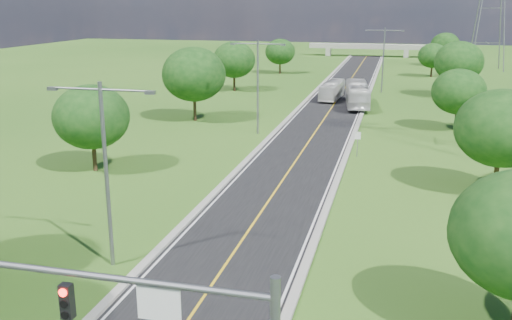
{
  "coord_description": "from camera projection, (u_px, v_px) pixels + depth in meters",
  "views": [
    {
      "loc": [
        8.46,
        -13.68,
        13.84
      ],
      "look_at": [
        -0.97,
        24.12,
        3.0
      ],
      "focal_mm": 40.0,
      "sensor_mm": 36.0,
      "label": 1
    }
  ],
  "objects": [
    {
      "name": "tree_lc",
      "position": [
        194.0,
        74.0,
        67.21
      ],
      "size": [
        7.56,
        7.56,
        8.79
      ],
      "color": "black",
      "rests_on": "ground"
    },
    {
      "name": "tree_rb",
      "position": [
        502.0,
        128.0,
        41.45
      ],
      "size": [
        6.72,
        6.72,
        7.82
      ],
      "color": "black",
      "rests_on": "ground"
    },
    {
      "name": "curb_right",
      "position": [
        365.0,
        104.0,
        79.14
      ],
      "size": [
        0.5,
        150.0,
        0.22
      ],
      "primitive_type": "cube",
      "color": "gray",
      "rests_on": "ground"
    },
    {
      "name": "tree_re",
      "position": [
        433.0,
        56.0,
        107.48
      ],
      "size": [
        5.46,
        5.46,
        6.35
      ],
      "color": "black",
      "rests_on": "ground"
    },
    {
      "name": "tree_ld",
      "position": [
        234.0,
        60.0,
        90.27
      ],
      "size": [
        6.72,
        6.72,
        7.82
      ],
      "color": "black",
      "rests_on": "ground"
    },
    {
      "name": "streetlight_mid_left",
      "position": [
        258.0,
        79.0,
        60.34
      ],
      "size": [
        5.9,
        0.25,
        10.0
      ],
      "color": "slate",
      "rests_on": "ground"
    },
    {
      "name": "bus_inbound",
      "position": [
        332.0,
        90.0,
        83.29
      ],
      "size": [
        2.9,
        9.56,
        2.62
      ],
      "primitive_type": "imported",
      "rotation": [
        0.0,
        0.0,
        -0.07
      ],
      "color": "silver",
      "rests_on": "road"
    },
    {
      "name": "ground",
      "position": [
        329.0,
        111.0,
        74.55
      ],
      "size": [
        260.0,
        260.0,
        0.0
      ],
      "primitive_type": "plane",
      "color": "#285217",
      "rests_on": "ground"
    },
    {
      "name": "streetlight_near_left",
      "position": [
        105.0,
        160.0,
        29.49
      ],
      "size": [
        5.9,
        0.25,
        10.0
      ],
      "color": "slate",
      "rests_on": "ground"
    },
    {
      "name": "bus_outbound",
      "position": [
        357.0,
        94.0,
        77.39
      ],
      "size": [
        4.19,
        12.09,
        3.3
      ],
      "primitive_type": "imported",
      "rotation": [
        0.0,
        0.0,
        3.26
      ],
      "color": "silver",
      "rests_on": "road"
    },
    {
      "name": "tree_lb",
      "position": [
        91.0,
        117.0,
        47.13
      ],
      "size": [
        6.3,
        6.3,
        7.33
      ],
      "color": "black",
      "rests_on": "ground"
    },
    {
      "name": "power_tower_far",
      "position": [
        492.0,
        1.0,
        116.14
      ],
      "size": [
        9.0,
        6.4,
        28.0
      ],
      "color": "slate",
      "rests_on": "ground"
    },
    {
      "name": "tree_rd",
      "position": [
        459.0,
        62.0,
        84.13
      ],
      "size": [
        7.14,
        7.14,
        8.3
      ],
      "color": "black",
      "rests_on": "ground"
    },
    {
      "name": "curb_left",
      "position": [
        305.0,
        102.0,
        81.12
      ],
      "size": [
        0.5,
        150.0,
        0.22
      ],
      "primitive_type": "cube",
      "color": "gray",
      "rests_on": "ground"
    },
    {
      "name": "streetlight_far_right",
      "position": [
        384.0,
        54.0,
        88.38
      ],
      "size": [
        5.9,
        0.25,
        10.0
      ],
      "color": "slate",
      "rests_on": "ground"
    },
    {
      "name": "tree_rc",
      "position": [
        459.0,
        92.0,
        62.41
      ],
      "size": [
        5.88,
        5.88,
        6.84
      ],
      "color": "black",
      "rests_on": "ground"
    },
    {
      "name": "tree_le",
      "position": [
        280.0,
        52.0,
        112.29
      ],
      "size": [
        5.88,
        5.88,
        6.84
      ],
      "color": "black",
      "rests_on": "ground"
    },
    {
      "name": "speed_limit_sign",
      "position": [
        358.0,
        140.0,
        52.33
      ],
      "size": [
        0.55,
        0.09,
        2.4
      ],
      "color": "slate",
      "rests_on": "ground"
    },
    {
      "name": "tree_rf",
      "position": [
        445.0,
        45.0,
        125.19
      ],
      "size": [
        6.3,
        6.3,
        7.33
      ],
      "color": "black",
      "rests_on": "ground"
    },
    {
      "name": "road",
      "position": [
        335.0,
        103.0,
        80.15
      ],
      "size": [
        8.0,
        150.0,
        0.06
      ],
      "primitive_type": "cube",
      "color": "black",
      "rests_on": "ground"
    },
    {
      "name": "overpass",
      "position": [
        367.0,
        47.0,
        148.68
      ],
      "size": [
        30.0,
        3.0,
        3.2
      ],
      "color": "gray",
      "rests_on": "ground"
    }
  ]
}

